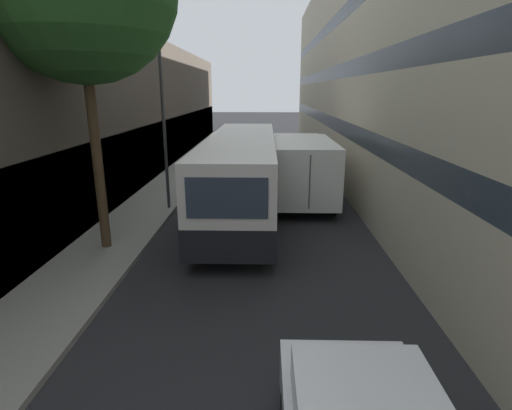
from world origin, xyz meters
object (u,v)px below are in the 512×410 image
object	(u,v)px
box_truck	(301,165)
street_lamp	(160,69)
bus	(242,173)
panel_van	(234,147)

from	to	relation	value
box_truck	street_lamp	distance (m)	7.02
bus	box_truck	xyz separation A→B (m)	(2.49, 2.17, -0.09)
panel_van	street_lamp	size ratio (longest dim) A/B	0.56
bus	street_lamp	world-z (taller)	street_lamp
panel_van	street_lamp	distance (m)	11.76
bus	street_lamp	distance (m)	4.83
bus	street_lamp	xyz separation A→B (m)	(-2.95, 0.08, 3.82)
box_truck	street_lamp	size ratio (longest dim) A/B	0.95
bus	box_truck	bearing A→B (deg)	41.09
bus	panel_van	size ratio (longest dim) A/B	2.74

